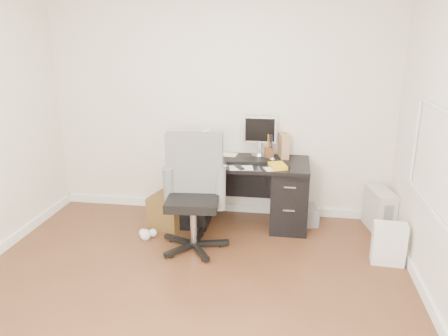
# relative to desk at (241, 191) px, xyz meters

# --- Properties ---
(ground) EXTENTS (4.00, 4.00, 0.00)m
(ground) POSITION_rel_desk_xyz_m (-0.30, -1.65, -0.40)
(ground) COLOR #4D2D18
(ground) RESTS_ON ground
(room_shell) EXTENTS (4.02, 4.02, 2.71)m
(room_shell) POSITION_rel_desk_xyz_m (-0.27, -1.62, 1.26)
(room_shell) COLOR silver
(room_shell) RESTS_ON ground
(desk) EXTENTS (1.50, 0.70, 0.75)m
(desk) POSITION_rel_desk_xyz_m (0.00, 0.00, 0.00)
(desk) COLOR black
(desk) RESTS_ON ground
(loose_papers) EXTENTS (1.10, 0.60, 0.00)m
(loose_papers) POSITION_rel_desk_xyz_m (-0.20, -0.05, 0.35)
(loose_papers) COLOR silver
(loose_papers) RESTS_ON desk
(lcd_monitor) EXTENTS (0.38, 0.22, 0.47)m
(lcd_monitor) POSITION_rel_desk_xyz_m (0.19, 0.22, 0.59)
(lcd_monitor) COLOR #AEADB2
(lcd_monitor) RESTS_ON desk
(keyboard) EXTENTS (0.48, 0.22, 0.03)m
(keyboard) POSITION_rel_desk_xyz_m (0.07, -0.03, 0.36)
(keyboard) COLOR black
(keyboard) RESTS_ON desk
(computer_mouse) EXTENTS (0.06, 0.06, 0.06)m
(computer_mouse) POSITION_rel_desk_xyz_m (0.35, 0.01, 0.38)
(computer_mouse) COLOR #AEADB2
(computer_mouse) RESTS_ON desk
(travel_mug) EXTENTS (0.10, 0.10, 0.19)m
(travel_mug) POSITION_rel_desk_xyz_m (-0.49, -0.13, 0.44)
(travel_mug) COLOR navy
(travel_mug) RESTS_ON desk
(white_binder) EXTENTS (0.18, 0.28, 0.30)m
(white_binder) POSITION_rel_desk_xyz_m (-0.42, 0.15, 0.50)
(white_binder) COLOR white
(white_binder) RESTS_ON desk
(magazine_file) EXTENTS (0.16, 0.25, 0.27)m
(magazine_file) POSITION_rel_desk_xyz_m (0.46, 0.22, 0.48)
(magazine_file) COLOR #9F784D
(magazine_file) RESTS_ON desk
(pen_cup) EXTENTS (0.14, 0.14, 0.27)m
(pen_cup) POSITION_rel_desk_xyz_m (0.30, 0.18, 0.49)
(pen_cup) COLOR brown
(pen_cup) RESTS_ON desk
(yellow_book) EXTENTS (0.23, 0.26, 0.04)m
(yellow_book) POSITION_rel_desk_xyz_m (0.42, -0.18, 0.37)
(yellow_book) COLOR yellow
(yellow_book) RESTS_ON desk
(paper_remote) EXTENTS (0.28, 0.24, 0.02)m
(paper_remote) POSITION_rel_desk_xyz_m (0.03, -0.26, 0.36)
(paper_remote) COLOR silver
(paper_remote) RESTS_ON desk
(office_chair) EXTENTS (0.71, 0.71, 1.16)m
(office_chair) POSITION_rel_desk_xyz_m (-0.40, -0.68, 0.18)
(office_chair) COLOR #565956
(office_chair) RESTS_ON ground
(pc_tower) EXTENTS (0.30, 0.50, 0.47)m
(pc_tower) POSITION_rel_desk_xyz_m (1.55, 0.07, -0.17)
(pc_tower) COLOR #B9B6A7
(pc_tower) RESTS_ON ground
(shopping_bag) EXTENTS (0.32, 0.24, 0.41)m
(shopping_bag) POSITION_rel_desk_xyz_m (1.50, -0.70, -0.19)
(shopping_bag) COLOR white
(shopping_bag) RESTS_ON ground
(wicker_basket) EXTENTS (0.44, 0.44, 0.36)m
(wicker_basket) POSITION_rel_desk_xyz_m (-0.80, -0.19, -0.22)
(wicker_basket) COLOR #4D3617
(wicker_basket) RESTS_ON ground
(desk_printer) EXTENTS (0.40, 0.35, 0.20)m
(desk_printer) POSITION_rel_desk_xyz_m (0.70, 0.09, -0.30)
(desk_printer) COLOR slate
(desk_printer) RESTS_ON ground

